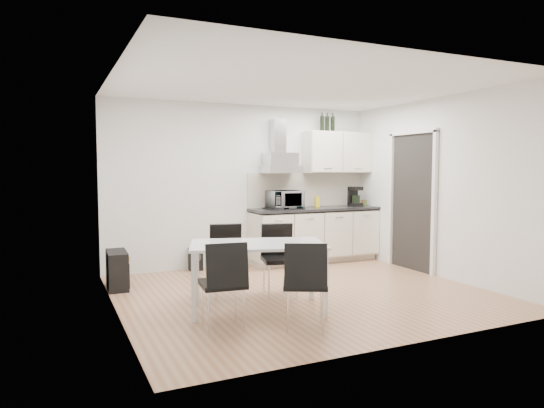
{
  "coord_description": "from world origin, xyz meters",
  "views": [
    {
      "loc": [
        -2.87,
        -5.34,
        1.58
      ],
      "look_at": [
        -0.17,
        0.54,
        1.1
      ],
      "focal_mm": 32.0,
      "sensor_mm": 36.0,
      "label": 1
    }
  ],
  "objects_px": {
    "kitchenette": "(316,213)",
    "chair_near_left": "(223,285)",
    "dining_table": "(258,250)",
    "chair_near_right": "(305,285)",
    "chair_far_left": "(228,261)",
    "floor_speaker": "(196,259)",
    "chair_far_right": "(280,260)",
    "guitar_amp": "(117,270)"
  },
  "relations": [
    {
      "from": "chair_far_right",
      "to": "floor_speaker",
      "type": "bearing_deg",
      "value": -60.57
    },
    {
      "from": "dining_table",
      "to": "chair_far_left",
      "type": "relative_size",
      "value": 1.89
    },
    {
      "from": "dining_table",
      "to": "chair_far_left",
      "type": "height_order",
      "value": "chair_far_left"
    },
    {
      "from": "guitar_amp",
      "to": "chair_near_right",
      "type": "bearing_deg",
      "value": -56.86
    },
    {
      "from": "chair_near_left",
      "to": "dining_table",
      "type": "bearing_deg",
      "value": 45.28
    },
    {
      "from": "chair_near_right",
      "to": "guitar_amp",
      "type": "distance_m",
      "value": 2.87
    },
    {
      "from": "chair_near_left",
      "to": "guitar_amp",
      "type": "bearing_deg",
      "value": 115.59
    },
    {
      "from": "kitchenette",
      "to": "chair_near_right",
      "type": "height_order",
      "value": "kitchenette"
    },
    {
      "from": "chair_near_right",
      "to": "chair_far_left",
      "type": "bearing_deg",
      "value": 127.58
    },
    {
      "from": "chair_near_right",
      "to": "floor_speaker",
      "type": "xyz_separation_m",
      "value": [
        -0.22,
        3.14,
        -0.27
      ]
    },
    {
      "from": "guitar_amp",
      "to": "floor_speaker",
      "type": "height_order",
      "value": "guitar_amp"
    },
    {
      "from": "chair_far_left",
      "to": "chair_near_left",
      "type": "distance_m",
      "value": 1.22
    },
    {
      "from": "dining_table",
      "to": "chair_near_left",
      "type": "bearing_deg",
      "value": -122.87
    },
    {
      "from": "kitchenette",
      "to": "chair_near_right",
      "type": "xyz_separation_m",
      "value": [
        -1.82,
        -2.98,
        -0.39
      ]
    },
    {
      "from": "chair_far_left",
      "to": "floor_speaker",
      "type": "xyz_separation_m",
      "value": [
        0.06,
        1.67,
        -0.27
      ]
    },
    {
      "from": "chair_near_left",
      "to": "floor_speaker",
      "type": "xyz_separation_m",
      "value": [
        0.51,
        2.8,
        -0.27
      ]
    },
    {
      "from": "chair_far_left",
      "to": "floor_speaker",
      "type": "height_order",
      "value": "chair_far_left"
    },
    {
      "from": "kitchenette",
      "to": "chair_near_right",
      "type": "bearing_deg",
      "value": -121.46
    },
    {
      "from": "kitchenette",
      "to": "chair_far_left",
      "type": "height_order",
      "value": "kitchenette"
    },
    {
      "from": "kitchenette",
      "to": "chair_far_right",
      "type": "xyz_separation_m",
      "value": [
        -1.5,
        -1.73,
        -0.39
      ]
    },
    {
      "from": "chair_near_right",
      "to": "floor_speaker",
      "type": "bearing_deg",
      "value": 121.02
    },
    {
      "from": "chair_far_right",
      "to": "chair_near_right",
      "type": "height_order",
      "value": "same"
    },
    {
      "from": "kitchenette",
      "to": "dining_table",
      "type": "bearing_deg",
      "value": -132.41
    },
    {
      "from": "kitchenette",
      "to": "chair_far_right",
      "type": "bearing_deg",
      "value": -130.87
    },
    {
      "from": "guitar_amp",
      "to": "chair_far_left",
      "type": "bearing_deg",
      "value": -37.09
    },
    {
      "from": "kitchenette",
      "to": "dining_table",
      "type": "height_order",
      "value": "kitchenette"
    },
    {
      "from": "kitchenette",
      "to": "floor_speaker",
      "type": "relative_size",
      "value": 7.41
    },
    {
      "from": "chair_far_right",
      "to": "chair_near_left",
      "type": "xyz_separation_m",
      "value": [
        -1.05,
        -0.9,
        0.0
      ]
    },
    {
      "from": "kitchenette",
      "to": "floor_speaker",
      "type": "distance_m",
      "value": 2.15
    },
    {
      "from": "chair_far_right",
      "to": "guitar_amp",
      "type": "bearing_deg",
      "value": -20.51
    },
    {
      "from": "dining_table",
      "to": "chair_far_right",
      "type": "height_order",
      "value": "chair_far_right"
    },
    {
      "from": "kitchenette",
      "to": "guitar_amp",
      "type": "height_order",
      "value": "kitchenette"
    },
    {
      "from": "chair_near_right",
      "to": "guitar_amp",
      "type": "xyz_separation_m",
      "value": [
        -1.47,
        2.45,
        -0.19
      ]
    },
    {
      "from": "chair_far_left",
      "to": "chair_far_right",
      "type": "bearing_deg",
      "value": 169.94
    },
    {
      "from": "dining_table",
      "to": "chair_near_left",
      "type": "distance_m",
      "value": 0.77
    },
    {
      "from": "chair_far_right",
      "to": "guitar_amp",
      "type": "distance_m",
      "value": 2.17
    },
    {
      "from": "kitchenette",
      "to": "chair_near_left",
      "type": "bearing_deg",
      "value": -134.11
    },
    {
      "from": "floor_speaker",
      "to": "chair_near_left",
      "type": "bearing_deg",
      "value": -94.67
    },
    {
      "from": "kitchenette",
      "to": "floor_speaker",
      "type": "bearing_deg",
      "value": 175.37
    },
    {
      "from": "chair_near_left",
      "to": "chair_near_right",
      "type": "xyz_separation_m",
      "value": [
        0.73,
        -0.34,
        0.0
      ]
    },
    {
      "from": "chair_near_left",
      "to": "chair_near_right",
      "type": "height_order",
      "value": "same"
    },
    {
      "from": "kitchenette",
      "to": "chair_near_left",
      "type": "distance_m",
      "value": 3.69
    }
  ]
}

